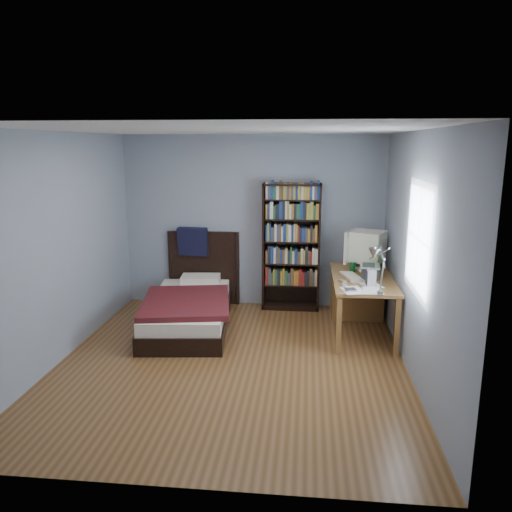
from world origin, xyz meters
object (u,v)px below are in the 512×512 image
object	(u,v)px
bookshelf	(291,247)
keyboard	(352,277)
desk_lamp	(376,258)
desk	(358,291)
bed	(190,306)
soda_can	(353,267)
speaker	(371,278)
crt_monitor	(365,247)
laptop	(371,269)

from	to	relation	value
bookshelf	keyboard	bearing A→B (deg)	-49.60
keyboard	desk_lamp	bearing A→B (deg)	-97.81
desk	bed	bearing A→B (deg)	-170.77
keyboard	bed	size ratio (longest dim) A/B	0.21
desk	keyboard	size ratio (longest dim) A/B	3.47
desk_lamp	soda_can	world-z (taller)	desk_lamp
speaker	soda_can	distance (m)	0.66
crt_monitor	laptop	bearing A→B (deg)	-86.46
keyboard	bed	distance (m)	2.16
keyboard	soda_can	bearing A→B (deg)	68.55
crt_monitor	bookshelf	distance (m)	1.08
bed	desk_lamp	bearing A→B (deg)	-27.86
desk_lamp	bookshelf	size ratio (longest dim) A/B	0.34
desk_lamp	laptop	bearing A→B (deg)	84.30
desk	bookshelf	xyz separation A→B (m)	(-0.93, 0.44, 0.50)
desk_lamp	soda_can	bearing A→B (deg)	94.07
desk	keyboard	bearing A→B (deg)	-106.19
laptop	bookshelf	xyz separation A→B (m)	(-1.03, 0.89, 0.08)
crt_monitor	speaker	size ratio (longest dim) A/B	3.02
desk	bed	size ratio (longest dim) A/B	0.72
desk_lamp	desk	bearing A→B (deg)	89.68
crt_monitor	soda_can	xyz separation A→B (m)	(-0.18, -0.23, -0.22)
desk_lamp	speaker	xyz separation A→B (m)	(0.06, 0.72, -0.40)
desk_lamp	speaker	world-z (taller)	desk_lamp
desk	speaker	xyz separation A→B (m)	(0.05, -0.82, 0.41)
keyboard	speaker	xyz separation A→B (m)	(0.20, -0.33, 0.08)
soda_can	keyboard	bearing A→B (deg)	-96.48
desk_lamp	bookshelf	bearing A→B (deg)	114.92
crt_monitor	laptop	size ratio (longest dim) A/B	1.55
desk	bed	distance (m)	2.27
laptop	soda_can	bearing A→B (deg)	127.30
desk	crt_monitor	distance (m)	0.61
laptop	soda_can	xyz separation A→B (m)	(-0.21, 0.27, -0.04)
crt_monitor	keyboard	world-z (taller)	crt_monitor
keyboard	bookshelf	distance (m)	1.23
speaker	keyboard	bearing A→B (deg)	115.80
desk	soda_can	bearing A→B (deg)	-121.18
laptop	desk_lamp	distance (m)	1.17
soda_can	bookshelf	xyz separation A→B (m)	(-0.82, 0.62, 0.12)
keyboard	bed	world-z (taller)	bed
speaker	soda_can	world-z (taller)	speaker
speaker	soda_can	bearing A→B (deg)	99.33
crt_monitor	laptop	world-z (taller)	crt_monitor
keyboard	soda_can	world-z (taller)	soda_can
desk_lamp	keyboard	world-z (taller)	desk_lamp
crt_monitor	speaker	world-z (taller)	crt_monitor
keyboard	bed	xyz separation A→B (m)	(-2.10, 0.12, -0.49)
crt_monitor	soda_can	world-z (taller)	crt_monitor
desk	laptop	bearing A→B (deg)	-77.25
desk_lamp	bed	size ratio (longest dim) A/B	0.29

